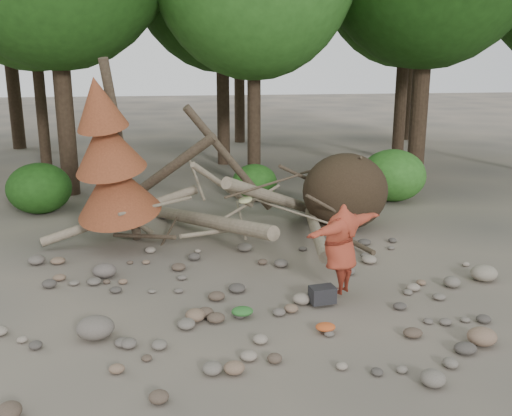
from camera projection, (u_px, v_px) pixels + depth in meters
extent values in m
plane|color=#514C44|center=(278.00, 303.00, 10.34)|extent=(120.00, 120.00, 0.00)
ellipsoid|color=#332619|center=(345.00, 192.00, 14.59)|extent=(2.20, 1.87, 1.98)
cylinder|color=gray|center=(207.00, 221.00, 13.58)|extent=(2.61, 5.11, 1.08)
cylinder|color=gray|center=(277.00, 199.00, 14.24)|extent=(3.18, 3.71, 1.90)
cylinder|color=brown|center=(155.00, 180.00, 14.04)|extent=(3.08, 1.91, 2.49)
cylinder|color=gray|center=(315.00, 226.00, 13.83)|extent=(1.13, 4.98, 0.43)
cylinder|color=brown|center=(230.00, 160.00, 14.42)|extent=(2.39, 1.03, 2.89)
cylinder|color=gray|center=(122.00, 215.00, 13.52)|extent=(3.71, 0.86, 1.20)
cylinder|color=#4C3F30|center=(143.00, 236.00, 13.22)|extent=(1.52, 1.70, 0.49)
cylinder|color=gray|center=(252.00, 202.00, 14.36)|extent=(1.57, 0.85, 0.69)
cylinder|color=#4C3F30|center=(309.00, 180.00, 14.98)|extent=(1.92, 1.25, 1.10)
cylinder|color=gray|center=(196.00, 178.00, 13.78)|extent=(0.37, 1.42, 0.85)
cylinder|color=#4C3F30|center=(342.00, 237.00, 13.69)|extent=(0.79, 2.54, 0.12)
cylinder|color=gray|center=(218.00, 232.00, 13.06)|extent=(1.78, 1.11, 0.29)
cylinder|color=#4C3F30|center=(121.00, 153.00, 12.96)|extent=(0.67, 1.13, 4.35)
cone|color=brown|center=(115.00, 187.00, 12.82)|extent=(2.06, 2.13, 1.86)
cone|color=brown|center=(107.00, 144.00, 12.35)|extent=(1.71, 1.78, 1.65)
cone|color=brown|center=(98.00, 103.00, 11.93)|extent=(1.23, 1.30, 1.41)
cylinder|color=#38281C|center=(60.00, 52.00, 17.51)|extent=(0.56, 0.56, 8.96)
cylinder|color=#38281C|center=(254.00, 82.00, 18.36)|extent=(0.44, 0.44, 7.14)
cylinder|color=#38281C|center=(424.00, 45.00, 19.56)|extent=(0.60, 0.60, 9.45)
cylinder|color=#38281C|center=(38.00, 73.00, 21.27)|extent=(0.42, 0.42, 7.56)
cylinder|color=#38281C|center=(223.00, 59.00, 22.88)|extent=(0.52, 0.52, 8.54)
cylinder|color=#38281C|center=(403.00, 64.00, 23.70)|extent=(0.50, 0.50, 8.12)
cylinder|color=#38281C|center=(9.00, 47.00, 26.83)|extent=(0.62, 0.62, 9.66)
cylinder|color=#38281C|center=(239.00, 57.00, 29.10)|extent=(0.54, 0.54, 8.75)
cylinder|color=#38281C|center=(409.00, 66.00, 30.11)|extent=(0.46, 0.46, 7.84)
ellipsoid|color=#1E4C14|center=(39.00, 188.00, 16.19)|extent=(1.80, 1.80, 1.44)
ellipsoid|color=#28601B|center=(255.00, 182.00, 17.76)|extent=(1.40, 1.40, 1.12)
ellipsoid|color=#327223|center=(393.00, 175.00, 17.58)|extent=(2.00, 2.00, 1.60)
imported|color=#983522|center=(341.00, 249.00, 10.42)|extent=(2.02, 1.68, 1.69)
cylinder|color=#9B9862|center=(245.00, 200.00, 10.25)|extent=(0.31, 0.31, 0.11)
cube|color=black|center=(322.00, 298.00, 10.20)|extent=(0.48, 0.35, 0.30)
ellipsoid|color=#296327|center=(242.00, 314.00, 9.73)|extent=(0.38, 0.31, 0.14)
ellipsoid|color=#B64A1F|center=(325.00, 330.00, 9.19)|extent=(0.33, 0.27, 0.12)
ellipsoid|color=#635B53|center=(95.00, 328.00, 9.00)|extent=(0.60, 0.54, 0.36)
ellipsoid|color=#7E634E|center=(482.00, 336.00, 8.80)|extent=(0.46, 0.41, 0.28)
ellipsoid|color=gray|center=(484.00, 273.00, 11.34)|extent=(0.53, 0.48, 0.32)
ellipsoid|color=#5F5650|center=(105.00, 271.00, 11.51)|extent=(0.48, 0.43, 0.29)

